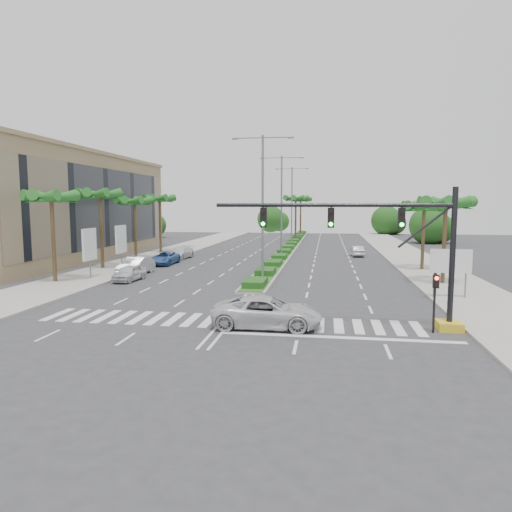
{
  "coord_description": "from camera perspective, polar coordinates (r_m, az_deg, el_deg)",
  "views": [
    {
      "loc": [
        5.28,
        -23.74,
        6.29
      ],
      "look_at": [
        0.77,
        5.44,
        3.0
      ],
      "focal_mm": 32.0,
      "sensor_mm": 36.0,
      "label": 1
    }
  ],
  "objects": [
    {
      "name": "car_parked_d",
      "position": [
        54.69,
        -9.45,
        0.42
      ],
      "size": [
        2.46,
        5.08,
        1.43
      ],
      "primitive_type": "imported",
      "rotation": [
        0.0,
        0.0,
        -0.1
      ],
      "color": "silver",
      "rests_on": "ground"
    },
    {
      "name": "footpath_right",
      "position": [
        45.28,
        21.37,
        -1.97
      ],
      "size": [
        6.0,
        120.0,
        0.15
      ],
      "primitive_type": "cube",
      "color": "gray",
      "rests_on": "ground"
    },
    {
      "name": "palm_median_a",
      "position": [
        78.92,
        5.0,
        6.98
      ],
      "size": [
        4.57,
        4.68,
        8.05
      ],
      "color": "brown",
      "rests_on": "ground"
    },
    {
      "name": "billboard_near",
      "position": [
        40.99,
        -20.1,
        1.31
      ],
      "size": [
        0.18,
        2.1,
        4.35
      ],
      "color": "slate",
      "rests_on": "ground"
    },
    {
      "name": "palm_left_near",
      "position": [
        40.16,
        -24.21,
        6.37
      ],
      "size": [
        4.57,
        4.68,
        7.55
      ],
      "color": "brown",
      "rests_on": "ground"
    },
    {
      "name": "streetlight_near",
      "position": [
        38.11,
        0.84,
        7.14
      ],
      "size": [
        5.1,
        0.25,
        12.0
      ],
      "color": "slate",
      "rests_on": "ground"
    },
    {
      "name": "median_grass",
      "position": [
        69.21,
        4.39,
        1.31
      ],
      "size": [
        1.8,
        75.0,
        0.04
      ],
      "primitive_type": "cube",
      "color": "#29541D",
      "rests_on": "median"
    },
    {
      "name": "signal_gantry",
      "position": [
        24.24,
        18.21,
        -0.67
      ],
      "size": [
        12.6,
        1.2,
        7.2
      ],
      "color": "gold",
      "rests_on": "ground"
    },
    {
      "name": "palm_left_far",
      "position": [
        54.3,
        -14.95,
        6.37
      ],
      "size": [
        4.57,
        4.68,
        7.35
      ],
      "color": "brown",
      "rests_on": "ground"
    },
    {
      "name": "footpath_left",
      "position": [
        48.7,
        -16.16,
        -1.22
      ],
      "size": [
        6.0,
        120.0,
        0.15
      ],
      "primitive_type": "cube",
      "color": "gray",
      "rests_on": "ground"
    },
    {
      "name": "streetlight_far",
      "position": [
        69.94,
        4.5,
        6.77
      ],
      "size": [
        5.1,
        0.25,
        12.0
      ],
      "color": "slate",
      "rests_on": "ground"
    },
    {
      "name": "car_crossing",
      "position": [
        23.76,
        1.37,
        -7.02
      ],
      "size": [
        5.78,
        2.8,
        1.58
      ],
      "primitive_type": "imported",
      "rotation": [
        0.0,
        0.0,
        1.6
      ],
      "color": "silver",
      "rests_on": "ground"
    },
    {
      "name": "car_parked_c",
      "position": [
        49.55,
        -11.43,
        -0.26
      ],
      "size": [
        2.31,
        4.97,
        1.38
      ],
      "primitive_type": "imported",
      "rotation": [
        0.0,
        0.0,
        -0.0
      ],
      "color": "#335E9C",
      "rests_on": "ground"
    },
    {
      "name": "palm_left_mid",
      "position": [
        47.09,
        -18.9,
        6.98
      ],
      "size": [
        4.57,
        4.68,
        7.95
      ],
      "color": "brown",
      "rests_on": "ground"
    },
    {
      "name": "median",
      "position": [
        69.22,
        4.39,
        1.21
      ],
      "size": [
        2.2,
        75.0,
        0.2
      ],
      "primitive_type": "cube",
      "color": "gray",
      "rests_on": "ground"
    },
    {
      "name": "billboard_far",
      "position": [
        46.31,
        -16.53,
        1.98
      ],
      "size": [
        0.18,
        2.1,
        4.35
      ],
      "color": "slate",
      "rests_on": "ground"
    },
    {
      "name": "pedestrian_signal",
      "position": [
        24.05,
        21.48,
        -4.26
      ],
      "size": [
        0.28,
        0.36,
        3.0
      ],
      "color": "black",
      "rests_on": "ground"
    },
    {
      "name": "ground",
      "position": [
        25.12,
        -3.66,
        -8.16
      ],
      "size": [
        160.0,
        160.0,
        0.0
      ],
      "primitive_type": "plane",
      "color": "#333335",
      "rests_on": "ground"
    },
    {
      "name": "palm_right_near",
      "position": [
        38.85,
        22.64,
        5.75
      ],
      "size": [
        4.57,
        4.68,
        7.05
      ],
      "color": "brown",
      "rests_on": "ground"
    },
    {
      "name": "car_right",
      "position": [
        57.89,
        12.52,
        0.61
      ],
      "size": [
        1.6,
        3.98,
        1.28
      ],
      "primitive_type": "imported",
      "rotation": [
        0.0,
        0.0,
        3.2
      ],
      "color": "#AFADB2",
      "rests_on": "ground"
    },
    {
      "name": "palm_left_end",
      "position": [
        61.72,
        -11.96,
        6.78
      ],
      "size": [
        4.57,
        4.68,
        7.75
      ],
      "color": "brown",
      "rests_on": "ground"
    },
    {
      "name": "car_parked_a",
      "position": [
        39.5,
        -15.56,
        -2.07
      ],
      "size": [
        1.85,
        3.98,
        1.32
      ],
      "primitive_type": "imported",
      "rotation": [
        0.0,
        0.0,
        -0.08
      ],
      "color": "silver",
      "rests_on": "ground"
    },
    {
      "name": "car_parked_b",
      "position": [
        42.82,
        -14.8,
        -1.21
      ],
      "size": [
        1.88,
        4.95,
        1.61
      ],
      "primitive_type": "imported",
      "rotation": [
        0.0,
        0.0,
        -0.04
      ],
      "color": "#B5B5BA",
      "rests_on": "ground"
    },
    {
      "name": "palm_median_b",
      "position": [
        93.89,
        5.61,
        6.87
      ],
      "size": [
        4.57,
        4.68,
        8.05
      ],
      "color": "brown",
      "rests_on": "ground"
    },
    {
      "name": "palm_right_far",
      "position": [
        46.66,
        20.29,
        5.51
      ],
      "size": [
        4.57,
        4.68,
        6.75
      ],
      "color": "brown",
      "rests_on": "ground"
    },
    {
      "name": "building",
      "position": [
        58.76,
        -23.49,
        5.56
      ],
      "size": [
        12.0,
        36.0,
        12.0
      ],
      "primitive_type": "cube",
      "color": "tan",
      "rests_on": "ground"
    },
    {
      "name": "streetlight_mid",
      "position": [
        54.0,
        3.21,
        6.9
      ],
      "size": [
        5.1,
        0.25,
        12.0
      ],
      "color": "slate",
      "rests_on": "ground"
    },
    {
      "name": "direction_sign",
      "position": [
        33.0,
        23.15,
        -0.83
      ],
      "size": [
        2.7,
        0.11,
        3.4
      ],
      "color": "slate",
      "rests_on": "ground"
    }
  ]
}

